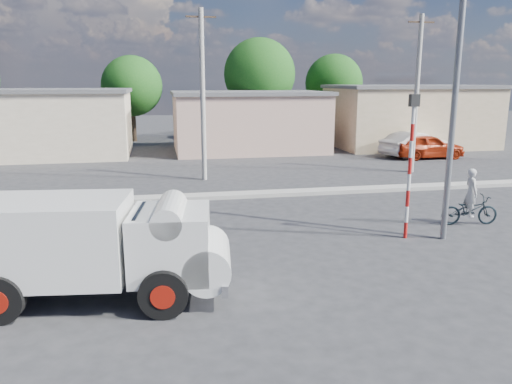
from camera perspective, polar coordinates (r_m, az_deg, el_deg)
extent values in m
plane|color=#2C2C2E|center=(13.59, 7.49, -7.91)|extent=(120.00, 120.00, 0.00)
cube|color=#99968E|center=(20.99, 0.57, -0.22)|extent=(40.00, 0.80, 0.16)
cylinder|color=black|center=(12.98, -24.07, -7.55)|extent=(1.04, 0.41, 1.02)
cylinder|color=#A9170C|center=(12.98, -24.07, -7.55)|extent=(0.53, 0.39, 0.50)
cylinder|color=black|center=(10.48, -10.53, -11.41)|extent=(1.04, 0.41, 1.02)
cylinder|color=#A9170C|center=(10.48, -10.53, -11.41)|extent=(0.53, 0.39, 0.50)
cylinder|color=black|center=(12.27, -9.59, -7.74)|extent=(1.04, 0.41, 1.02)
cylinder|color=#A9170C|center=(12.27, -9.59, -7.74)|extent=(0.53, 0.39, 0.50)
cube|color=black|center=(11.63, -18.31, -9.00)|extent=(4.36, 1.70, 0.17)
cube|color=silver|center=(11.59, -22.61, -4.97)|extent=(3.54, 2.41, 1.71)
cube|color=silver|center=(11.09, -9.70, -5.67)|extent=(1.88, 2.08, 1.43)
cylinder|color=silver|center=(11.18, -5.57, -7.65)|extent=(1.23, 2.00, 1.02)
cylinder|color=silver|center=(10.91, -9.82, -2.44)|extent=(0.87, 1.96, 0.65)
cube|color=silver|center=(11.31, -3.64, -9.38)|extent=(0.36, 1.99, 0.26)
cube|color=black|center=(11.05, -13.12, -3.63)|extent=(0.26, 1.57, 0.65)
imported|color=black|center=(18.18, 23.20, -1.91)|extent=(1.98, 0.91, 1.01)
imported|color=silver|center=(18.11, 23.28, -0.98)|extent=(0.46, 0.63, 1.61)
imported|color=beige|center=(33.58, 17.60, 5.24)|extent=(5.00, 3.18, 1.56)
imported|color=#A9290D|center=(32.91, 19.03, 4.97)|extent=(4.46, 1.81, 1.52)
cylinder|color=red|center=(16.05, 16.72, -4.18)|extent=(0.11, 0.11, 0.50)
cylinder|color=white|center=(15.92, 16.83, -2.46)|extent=(0.11, 0.11, 0.50)
cylinder|color=red|center=(15.80, 16.94, -0.71)|extent=(0.11, 0.11, 0.50)
cylinder|color=white|center=(15.70, 17.06, 1.07)|extent=(0.11, 0.11, 0.50)
cylinder|color=red|center=(15.61, 17.18, 2.87)|extent=(0.11, 0.11, 0.50)
cylinder|color=white|center=(15.54, 17.30, 4.68)|extent=(0.11, 0.11, 0.50)
cylinder|color=red|center=(15.48, 17.42, 6.52)|extent=(0.11, 0.11, 0.50)
cylinder|color=white|center=(15.44, 17.54, 8.36)|extent=(0.11, 0.11, 0.50)
cube|color=black|center=(15.42, 17.65, 9.95)|extent=(0.28, 0.18, 0.36)
cylinder|color=slate|center=(15.72, 21.84, 10.85)|extent=(0.18, 0.18, 9.00)
cube|color=beige|center=(35.04, -24.23, 7.02)|extent=(12.00, 7.00, 4.00)
cube|color=#59595B|center=(34.94, -24.54, 10.47)|extent=(12.30, 7.30, 0.24)
cube|color=tan|center=(34.71, -0.89, 7.91)|extent=(10.00, 7.00, 3.80)
cube|color=#59595B|center=(34.60, -0.90, 11.24)|extent=(10.30, 7.30, 0.24)
cube|color=tan|center=(38.67, 17.07, 8.14)|extent=(11.00, 7.00, 4.20)
cube|color=#59595B|center=(38.59, 17.29, 11.42)|extent=(11.30, 7.30, 0.24)
cylinder|color=#38281E|center=(41.19, -13.81, 8.06)|extent=(0.36, 0.36, 3.47)
sphere|color=#255D1B|center=(41.08, -14.01, 11.68)|extent=(4.71, 4.71, 4.71)
cylinder|color=#38281E|center=(40.95, 0.38, 8.90)|extent=(0.36, 0.36, 4.20)
sphere|color=#255D1B|center=(40.87, 0.39, 13.31)|extent=(5.70, 5.70, 5.70)
cylinder|color=#38281E|center=(44.79, 8.77, 8.72)|extent=(0.36, 0.36, 3.64)
sphere|color=#255D1B|center=(44.69, 8.89, 12.21)|extent=(4.94, 4.94, 4.94)
cylinder|color=#99968E|center=(24.15, -6.11, 10.78)|extent=(0.24, 0.24, 8.00)
cube|color=#38281E|center=(24.31, -6.32, 19.29)|extent=(1.40, 0.08, 0.08)
cylinder|color=#99968E|center=(27.42, 17.85, 10.46)|extent=(0.24, 0.24, 8.00)
cube|color=#38281E|center=(27.56, 18.38, 17.95)|extent=(1.40, 0.08, 0.08)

